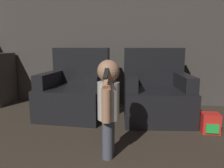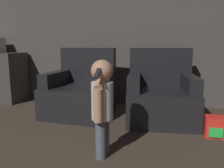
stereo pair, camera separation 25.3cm
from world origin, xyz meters
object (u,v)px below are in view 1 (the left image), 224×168
at_px(armchair_right, 156,95).
at_px(person_toddler, 108,101).
at_px(armchair_left, 75,93).
at_px(toy_backpack, 210,123).

distance_m(armchair_right, person_toddler, 1.32).
relative_size(armchair_left, person_toddler, 1.10).
distance_m(armchair_left, armchair_right, 1.19).
xyz_separation_m(armchair_right, toy_backpack, (0.61, -0.49, -0.21)).
bearing_deg(person_toddler, armchair_right, 157.37).
relative_size(person_toddler, toy_backpack, 3.80).
xyz_separation_m(armchair_right, person_toddler, (-0.52, -1.20, 0.20)).
height_order(armchair_left, person_toddler, armchair_left).
height_order(armchair_right, person_toddler, armchair_right).
bearing_deg(toy_backpack, armchair_right, 141.09).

